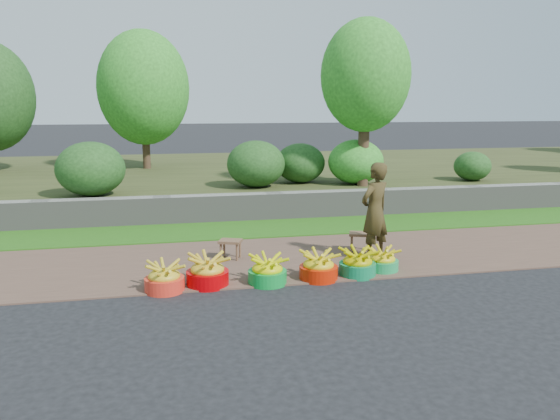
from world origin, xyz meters
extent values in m
plane|color=black|center=(0.00, 0.00, 0.00)|extent=(120.00, 120.00, 0.00)
cube|color=brown|center=(0.00, 1.25, 0.01)|extent=(80.00, 2.50, 0.02)
cube|color=#255D14|center=(0.00, 3.25, 0.02)|extent=(80.00, 1.50, 0.04)
cube|color=slate|center=(0.00, 4.10, 0.28)|extent=(80.00, 0.35, 0.55)
cube|color=#353C1B|center=(0.00, 9.00, 0.25)|extent=(80.00, 10.00, 0.50)
cylinder|color=#402D1D|center=(-2.66, 9.43, 1.25)|extent=(0.21, 0.21, 1.50)
ellipsoid|color=#328F27|center=(-2.66, 9.43, 2.76)|extent=(2.53, 2.53, 3.17)
cylinder|color=#402D1D|center=(2.21, 4.98, 1.42)|extent=(0.24, 0.24, 1.84)
ellipsoid|color=#328F27|center=(2.21, 4.98, 2.92)|extent=(1.96, 1.96, 2.45)
ellipsoid|color=#214D1B|center=(-3.59, 4.80, 1.04)|extent=(1.36, 1.36, 1.08)
ellipsoid|color=#214D1B|center=(5.08, 5.25, 0.85)|extent=(0.87, 0.87, 0.70)
ellipsoid|color=#328F27|center=(2.16, 5.32, 1.01)|extent=(1.27, 1.27, 1.02)
ellipsoid|color=#214D1B|center=(-0.17, 5.29, 1.01)|extent=(1.29, 1.29, 1.03)
ellipsoid|color=#214D1B|center=(0.95, 5.76, 0.96)|extent=(1.15, 1.15, 0.92)
cylinder|color=red|center=(-2.19, 0.13, 0.09)|extent=(0.50, 0.50, 0.18)
ellipsoid|color=gold|center=(-2.19, 0.13, 0.23)|extent=(0.44, 0.44, 0.29)
cylinder|color=#AC0004|center=(-1.64, 0.24, 0.10)|extent=(0.55, 0.55, 0.20)
ellipsoid|color=gold|center=(-1.64, 0.24, 0.25)|extent=(0.48, 0.48, 0.31)
cylinder|color=#0A872E|center=(-0.87, 0.15, 0.09)|extent=(0.51, 0.51, 0.18)
ellipsoid|color=#C5CB02|center=(-0.87, 0.15, 0.23)|extent=(0.44, 0.44, 0.29)
cylinder|color=#B81B04|center=(-0.17, 0.19, 0.09)|extent=(0.52, 0.52, 0.19)
ellipsoid|color=gold|center=(-0.17, 0.19, 0.24)|extent=(0.45, 0.45, 0.30)
cylinder|color=#0D7845|center=(0.40, 0.24, 0.09)|extent=(0.51, 0.51, 0.18)
ellipsoid|color=#A7A000|center=(0.40, 0.24, 0.23)|extent=(0.44, 0.44, 0.29)
cylinder|color=#1A914A|center=(0.81, 0.36, 0.08)|extent=(0.45, 0.45, 0.16)
ellipsoid|color=gold|center=(0.81, 0.36, 0.21)|extent=(0.40, 0.40, 0.26)
cube|color=brown|center=(-1.21, 1.36, 0.29)|extent=(0.40, 0.36, 0.04)
cylinder|color=brown|center=(-1.36, 1.33, 0.15)|extent=(0.03, 0.03, 0.25)
cylinder|color=brown|center=(-1.13, 1.24, 0.15)|extent=(0.03, 0.03, 0.25)
cylinder|color=brown|center=(-1.29, 1.49, 0.15)|extent=(0.03, 0.03, 0.25)
cylinder|color=brown|center=(-1.06, 1.40, 0.15)|extent=(0.03, 0.03, 0.25)
cube|color=brown|center=(0.85, 1.37, 0.30)|extent=(0.41, 0.36, 0.04)
cylinder|color=brown|center=(0.69, 1.33, 0.15)|extent=(0.04, 0.04, 0.26)
cylinder|color=brown|center=(0.94, 1.24, 0.15)|extent=(0.04, 0.04, 0.26)
cylinder|color=brown|center=(0.75, 1.50, 0.15)|extent=(0.04, 0.04, 0.26)
cylinder|color=brown|center=(1.00, 1.41, 0.15)|extent=(0.04, 0.04, 0.26)
imported|color=black|center=(0.90, 0.92, 0.75)|extent=(0.64, 0.57, 1.46)
camera|label=1|loc=(-2.11, -6.57, 2.32)|focal=35.00mm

